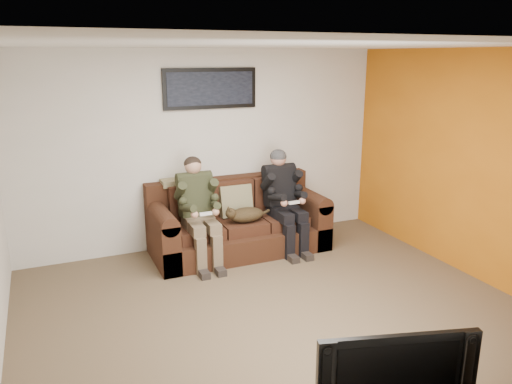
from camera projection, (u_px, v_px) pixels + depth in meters
name	position (u px, v px, depth m)	size (l,w,h in m)	color
floor	(279.00, 315.00, 4.99)	(5.00, 5.00, 0.00)	brown
ceiling	(283.00, 45.00, 4.30)	(5.00, 5.00, 0.00)	silver
wall_back	(206.00, 150.00, 6.64)	(5.00, 5.00, 0.00)	beige
wall_front	(468.00, 291.00, 2.66)	(5.00, 5.00, 0.00)	beige
wall_right	(480.00, 167.00, 5.61)	(4.50, 4.50, 0.00)	beige
accent_wall_right	(480.00, 167.00, 5.60)	(4.50, 4.50, 0.00)	#B96312
sofa	(237.00, 224.00, 6.62)	(2.27, 0.98, 0.93)	#371C10
throw_pillow	(236.00, 201.00, 6.57)	(0.43, 0.12, 0.41)	#7E7652
throw_blanket	(179.00, 182.00, 6.45)	(0.46, 0.23, 0.08)	tan
person_left	(198.00, 205.00, 6.12)	(0.51, 0.87, 1.31)	brown
person_right	(283.00, 194.00, 6.57)	(0.51, 0.86, 1.32)	black
cat	(245.00, 215.00, 6.34)	(0.66, 0.26, 0.24)	#43321A
framed_poster	(210.00, 88.00, 6.42)	(1.25, 0.05, 0.52)	black
television	(391.00, 368.00, 3.00)	(0.97, 0.13, 0.56)	black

